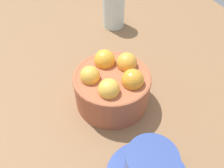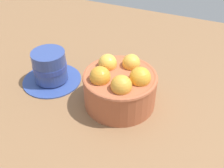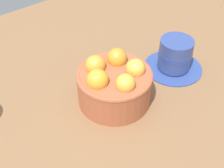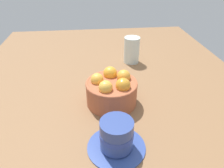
% 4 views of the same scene
% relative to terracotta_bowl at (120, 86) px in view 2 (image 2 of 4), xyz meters
% --- Properties ---
extents(ground_plane, '(1.47, 0.99, 0.03)m').
position_rel_terracotta_bowl_xyz_m(ground_plane, '(-0.00, 0.00, -0.06)').
color(ground_plane, brown).
extents(terracotta_bowl, '(0.15, 0.15, 0.10)m').
position_rel_terracotta_bowl_xyz_m(terracotta_bowl, '(0.00, 0.00, 0.00)').
color(terracotta_bowl, '#AD5938').
rests_on(terracotta_bowl, ground_plane).
extents(coffee_cup, '(0.14, 0.14, 0.08)m').
position_rel_terracotta_bowl_xyz_m(coffee_cup, '(-0.18, 0.01, -0.01)').
color(coffee_cup, '#314891').
rests_on(coffee_cup, ground_plane).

